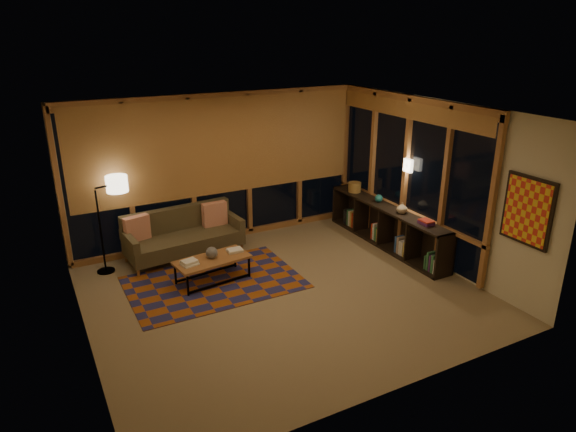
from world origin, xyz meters
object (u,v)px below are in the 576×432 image
coffee_table (213,270)px  floor_lamp (100,227)px  sofa (184,235)px  bookshelf (386,226)px

coffee_table → floor_lamp: size_ratio=0.74×
sofa → floor_lamp: bearing=174.1°
floor_lamp → bookshelf: bearing=-30.9°
floor_lamp → bookshelf: (4.70, -1.27, -0.41)m
bookshelf → floor_lamp: bearing=164.9°
sofa → floor_lamp: floor_lamp is taller
sofa → coffee_table: size_ratio=1.70×
sofa → bookshelf: size_ratio=0.66×
bookshelf → sofa: bearing=159.7°
floor_lamp → bookshelf: size_ratio=0.52×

